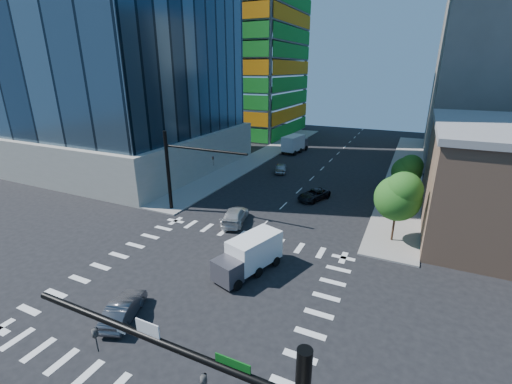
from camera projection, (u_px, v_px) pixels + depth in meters
The scene contains 14 objects.
ground at pixel (198, 288), 25.64m from camera, with size 160.00×160.00×0.00m, color black.
road_markings at pixel (198, 288), 25.64m from camera, with size 20.00×20.00×0.01m, color silver.
sidewalk_ne at pixel (405, 171), 54.69m from camera, with size 5.00×60.00×0.15m, color gray.
sidewalk_nw at pixel (263, 155), 64.67m from camera, with size 5.00×60.00×0.15m, color gray.
construction_building at pixel (244, 28), 80.98m from camera, with size 25.16×34.50×70.60m.
signal_mast_nw at pixel (178, 165), 37.56m from camera, with size 10.20×0.40×9.00m.
tree_south at pixel (400, 196), 30.85m from camera, with size 4.16×4.16×6.82m.
tree_north at pixel (408, 170), 41.19m from camera, with size 3.54×3.52×5.78m.
car_nb_far at pixel (314, 195), 42.68m from camera, with size 2.18×4.72×1.31m, color black.
car_sb_near at pixel (235, 216), 36.29m from camera, with size 2.20×5.41×1.57m, color silver.
car_sb_mid at pixel (281, 168), 54.06m from camera, with size 1.74×4.34×1.48m, color #A8ACB0.
car_sb_cross at pixel (124, 309), 22.32m from camera, with size 1.49×4.26×1.40m, color #504F54.
box_truck_near at pixel (247, 259), 27.09m from camera, with size 3.92×6.02×2.92m.
box_truck_far at pixel (295, 144), 66.99m from camera, with size 3.54×6.75×3.39m.
Camera 1 is at (13.15, -17.78, 15.46)m, focal length 24.00 mm.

